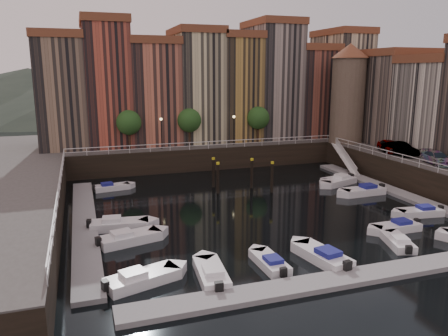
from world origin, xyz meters
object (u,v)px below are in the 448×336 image
object	(u,v)px
boat_left_1	(129,238)
car_a	(389,147)
boat_left_0	(141,279)
gangway	(345,157)
car_c	(437,159)
mooring_pilings	(239,176)
car_b	(400,150)
boat_left_2	(118,225)
corner_tower	(348,92)

from	to	relation	value
boat_left_1	car_a	distance (m)	36.07
boat_left_0	boat_left_1	size ratio (longest dim) A/B	0.98
gangway	car_c	world-z (taller)	car_c
mooring_pilings	car_b	size ratio (longest dim) A/B	1.26
boat_left_2	car_a	xyz separation A→B (m)	(34.24, 8.81, 3.38)
boat_left_2	corner_tower	bearing A→B (deg)	34.76
car_b	gangway	bearing A→B (deg)	115.40
car_c	car_b	bearing A→B (deg)	106.86
gangway	car_b	world-z (taller)	car_b
boat_left_1	boat_left_2	bearing A→B (deg)	83.62
boat_left_1	car_b	bearing A→B (deg)	2.42
corner_tower	mooring_pilings	bearing A→B (deg)	-155.42
boat_left_0	mooring_pilings	bearing A→B (deg)	36.87
boat_left_0	boat_left_2	distance (m)	10.52
car_c	boat_left_0	bearing A→B (deg)	-147.20
gangway	car_c	size ratio (longest dim) A/B	1.77
boat_left_1	car_b	size ratio (longest dim) A/B	1.07
boat_left_1	corner_tower	bearing A→B (deg)	17.90
gangway	mooring_pilings	bearing A→B (deg)	-165.05
gangway	mooring_pilings	xyz separation A→B (m)	(-16.67, -4.45, -0.27)
gangway	boat_left_0	xyz separation A→B (m)	(-30.14, -23.35, -1.53)
boat_left_1	car_c	bearing A→B (deg)	-6.65
corner_tower	boat_left_1	distance (m)	40.23
boat_left_2	car_a	world-z (taller)	car_a
corner_tower	car_b	size ratio (longest dim) A/B	2.86
car_b	car_c	size ratio (longest dim) A/B	1.03
boat_left_2	car_b	distance (m)	34.88
mooring_pilings	boat_left_2	distance (m)	16.31
mooring_pilings	car_b	xyz separation A→B (m)	(20.14, -1.75, 2.15)
boat_left_0	corner_tower	bearing A→B (deg)	22.48
gangway	boat_left_2	bearing A→B (deg)	-157.23
boat_left_0	car_b	world-z (taller)	car_b
mooring_pilings	boat_left_2	world-z (taller)	mooring_pilings
car_c	car_a	bearing A→B (deg)	104.74
car_a	gangway	bearing A→B (deg)	149.86
corner_tower	boat_left_1	world-z (taller)	corner_tower
boat_left_1	car_a	size ratio (longest dim) A/B	1.14
boat_left_1	car_c	distance (m)	34.34
gangway	mooring_pilings	distance (m)	17.26
corner_tower	car_b	bearing A→B (deg)	-86.96
corner_tower	boat_left_2	distance (m)	38.98
boat_left_2	gangway	bearing A→B (deg)	30.16
boat_left_0	car_a	bearing A→B (deg)	12.12
boat_left_2	car_b	size ratio (longest dim) A/B	1.07
car_c	mooring_pilings	bearing A→B (deg)	174.26
mooring_pilings	boat_left_0	world-z (taller)	mooring_pilings
corner_tower	boat_left_2	xyz separation A→B (m)	(-33.50, -17.34, -9.80)
gangway	car_b	xyz separation A→B (m)	(3.47, -6.20, 1.88)
car_a	car_c	bearing A→B (deg)	-71.37
boat_left_0	boat_left_1	xyz separation A→B (m)	(0.01, 7.08, 0.01)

